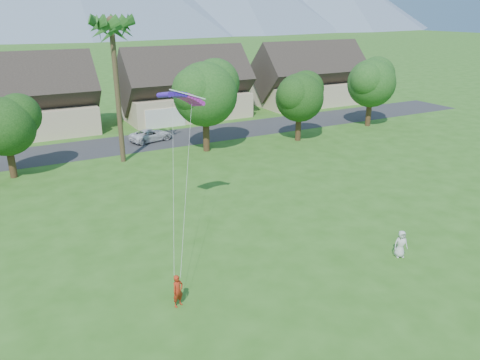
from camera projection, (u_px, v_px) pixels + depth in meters
ground at (354, 338)px, 19.45m from camera, size 500.00×500.00×0.00m
street at (129, 144)px, 47.58m from camera, size 90.00×7.00×0.01m
kite_flyer at (178, 291)px, 21.33m from camera, size 0.67×0.55×1.58m
watcher at (401, 244)px, 25.62m from camera, size 0.89×0.74×1.56m
parked_car at (151, 135)px, 48.44m from camera, size 4.86×3.06×1.25m
houses_row at (109, 96)px, 54.07m from camera, size 72.75×8.19×8.86m
tree_row at (130, 108)px, 40.37m from camera, size 62.27×6.67×8.45m
fan_palm at (111, 23)px, 38.10m from camera, size 3.00×3.00×13.80m
parafoil_kite at (182, 96)px, 27.18m from camera, size 3.03×1.36×0.50m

